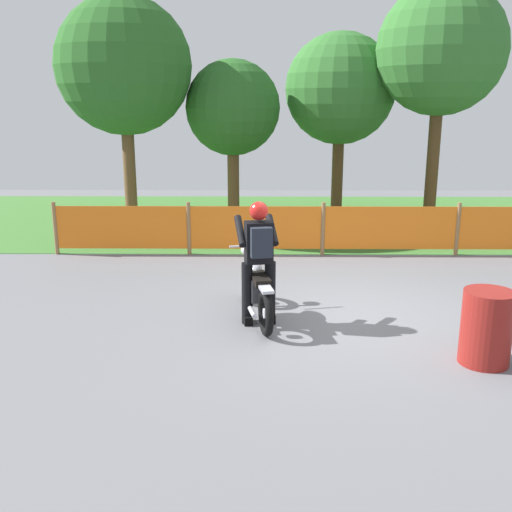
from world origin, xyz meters
name	(u,v)px	position (x,y,z in m)	size (l,w,h in m)	color
ground	(345,316)	(0.00, 0.00, -0.01)	(24.00, 24.00, 0.02)	slate
grass_verge	(309,219)	(0.00, 7.00, 0.01)	(24.00, 7.17, 0.01)	#427A33
barrier_fence	(323,228)	(0.00, 3.41, 0.54)	(10.62, 0.08, 1.05)	olive
tree_leftmost	(124,67)	(-4.24, 5.67, 3.67)	(3.01, 3.01, 5.19)	brown
tree_near_left	(233,109)	(-1.89, 6.28, 2.77)	(2.21, 2.21, 3.90)	brown
tree_near_right	(340,90)	(0.68, 6.88, 3.21)	(2.66, 2.66, 4.56)	brown
tree_rightmost	(441,51)	(2.72, 5.78, 4.01)	(2.85, 2.85, 5.46)	brown
motorcycle_lead	(256,287)	(-1.28, -0.08, 0.45)	(0.64, 1.93, 0.92)	black
rider_lead	(259,256)	(-1.24, -0.29, 0.95)	(0.63, 0.74, 1.69)	black
oil_drum	(486,328)	(1.40, -1.55, 0.44)	(0.58, 0.58, 0.88)	maroon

